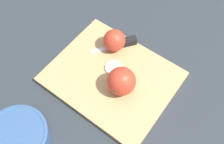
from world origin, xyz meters
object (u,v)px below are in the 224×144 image
at_px(knife, 124,43).
at_px(bowl, 17,137).
at_px(apple_half_right, 114,40).
at_px(apple_half_left, 121,81).

bearing_deg(knife, bowl, 31.19).
relative_size(apple_half_right, knife, 0.51).
height_order(apple_half_left, apple_half_right, apple_half_left).
distance_m(apple_half_right, bowl, 0.37).
height_order(apple_half_right, bowl, apple_half_right).
distance_m(apple_half_right, knife, 0.04).
xyz_separation_m(apple_half_right, bowl, (0.00, 0.37, -0.03)).
xyz_separation_m(apple_half_left, knife, (0.09, -0.12, -0.03)).
height_order(knife, bowl, bowl).
height_order(apple_half_right, knife, apple_half_right).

